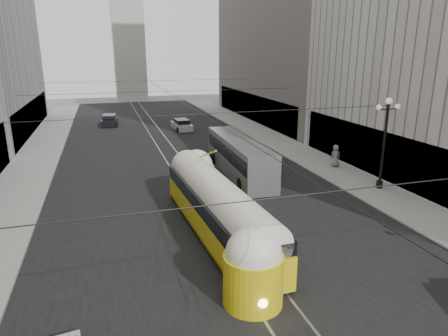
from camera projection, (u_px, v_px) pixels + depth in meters
road at (170, 154)px, 38.32m from camera, size 20.00×85.00×0.02m
sidewalk_left at (40, 154)px, 38.19m from camera, size 4.00×72.00×0.15m
sidewalk_right at (271, 138)px, 44.84m from camera, size 4.00×72.00×0.15m
rail_left at (162, 155)px, 38.11m from camera, size 0.12×85.00×0.04m
rail_right at (178, 154)px, 38.53m from camera, size 0.12×85.00×0.04m
distant_tower at (127, 22)px, 77.73m from camera, size 6.00×6.00×31.36m
lamppost_right_mid at (385, 138)px, 27.44m from camera, size 1.86×0.44×6.37m
catenary at (171, 93)px, 35.77m from camera, size 25.00×72.00×0.23m
streetcar at (217, 207)px, 21.07m from camera, size 3.04×14.98×3.26m
city_bus at (239, 155)px, 31.65m from camera, size 2.70×11.39×2.88m
sedan_white_far at (182, 125)px, 49.86m from camera, size 2.08×4.42×1.36m
sedan_dark_far at (110, 120)px, 53.03m from camera, size 2.34×4.66×1.41m
pedestrian_sidewalk_right at (336, 156)px, 33.41m from camera, size 0.92×0.57×1.86m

